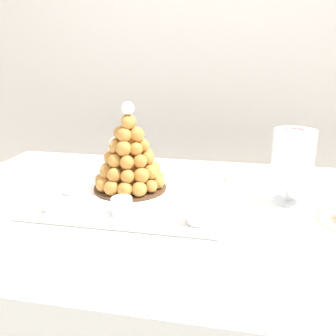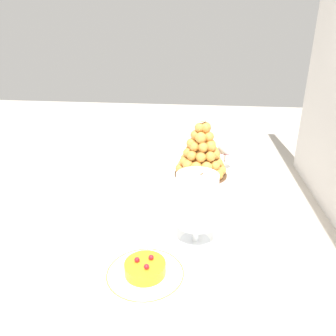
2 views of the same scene
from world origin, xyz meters
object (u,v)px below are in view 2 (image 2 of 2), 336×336
at_px(wine_glass, 226,148).
at_px(fruit_tart_plate, 145,271).
at_px(creme_brulee_ramekin, 191,159).
at_px(serving_tray, 185,178).
at_px(macaron_goblet, 197,201).
at_px(dessert_cup_mid_left, 158,171).
at_px(dessert_cup_centre, 145,191).
at_px(dessert_cup_left, 162,155).
at_px(croquembouche, 201,153).

bearing_deg(wine_glass, fruit_tart_plate, -17.10).
height_order(creme_brulee_ramekin, fruit_tart_plate, fruit_tart_plate).
distance_m(serving_tray, fruit_tart_plate, 0.64).
distance_m(macaron_goblet, fruit_tart_plate, 0.25).
bearing_deg(wine_glass, macaron_goblet, -10.38).
distance_m(creme_brulee_ramekin, macaron_goblet, 0.70).
bearing_deg(dessert_cup_mid_left, serving_tray, 90.10).
height_order(dessert_cup_centre, wine_glass, wine_glass).
bearing_deg(dessert_cup_left, fruit_tart_plate, 5.78).
height_order(croquembouche, dessert_cup_left, croquembouche).
bearing_deg(wine_glass, serving_tray, -58.44).
bearing_deg(macaron_goblet, dessert_cup_left, -162.88).
xyz_separation_m(dessert_cup_left, macaron_goblet, (0.68, 0.21, 0.11)).
height_order(croquembouche, macaron_goblet, croquembouche).
bearing_deg(creme_brulee_ramekin, dessert_cup_left, -87.52).
relative_size(serving_tray, croquembouche, 1.96).
relative_size(fruit_tart_plate, wine_glass, 1.32).
height_order(croquembouche, dessert_cup_mid_left, croquembouche).
distance_m(dessert_cup_mid_left, dessert_cup_centre, 0.22).
relative_size(serving_tray, wine_glass, 3.50).
distance_m(serving_tray, macaron_goblet, 0.50).
bearing_deg(creme_brulee_ramekin, croquembouche, 16.67).
bearing_deg(dessert_cup_left, dessert_cup_centre, -0.33).
height_order(croquembouche, dessert_cup_centre, croquembouche).
xyz_separation_m(dessert_cup_mid_left, macaron_goblet, (0.47, 0.20, 0.11)).
distance_m(creme_brulee_ramekin, fruit_tart_plate, 0.86).
bearing_deg(fruit_tart_plate, dessert_cup_mid_left, -173.37).
bearing_deg(serving_tray, croquembouche, 117.00).
bearing_deg(macaron_goblet, serving_tray, -171.52).
xyz_separation_m(serving_tray, fruit_tart_plate, (0.64, -0.05, 0.01)).
bearing_deg(dessert_cup_left, croquembouche, 50.13).
relative_size(creme_brulee_ramekin, fruit_tart_plate, 0.40).
xyz_separation_m(creme_brulee_ramekin, macaron_goblet, (0.69, 0.06, 0.12)).
relative_size(croquembouche, macaron_goblet, 1.20).
height_order(dessert_cup_centre, fruit_tart_plate, dessert_cup_centre).
xyz_separation_m(dessert_cup_centre, fruit_tart_plate, (0.42, 0.09, -0.02)).
bearing_deg(dessert_cup_mid_left, macaron_goblet, 22.69).
bearing_deg(fruit_tart_plate, dessert_cup_left, -174.22).
distance_m(serving_tray, dessert_cup_mid_left, 0.13).
xyz_separation_m(dessert_cup_left, creme_brulee_ramekin, (-0.01, 0.15, -0.01)).
distance_m(dessert_cup_left, creme_brulee_ramekin, 0.15).
distance_m(dessert_cup_left, wine_glass, 0.34).
height_order(serving_tray, macaron_goblet, macaron_goblet).
xyz_separation_m(dessert_cup_mid_left, wine_glass, (-0.11, 0.31, 0.09)).
bearing_deg(macaron_goblet, fruit_tart_plate, -36.67).
distance_m(dessert_cup_left, dessert_cup_mid_left, 0.21).
height_order(dessert_cup_centre, macaron_goblet, macaron_goblet).
bearing_deg(macaron_goblet, dessert_cup_centre, -140.65).
xyz_separation_m(croquembouche, dessert_cup_left, (-0.17, -0.21, -0.08)).
xyz_separation_m(serving_tray, dessert_cup_centre, (0.22, -0.14, 0.03)).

